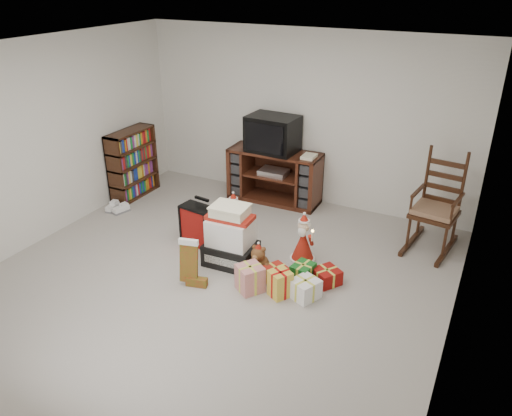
# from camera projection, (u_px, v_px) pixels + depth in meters

# --- Properties ---
(room) EXTENTS (5.01, 5.01, 2.51)m
(room) POSITION_uv_depth(u_px,v_px,m) (213.00, 177.00, 5.18)
(room) COLOR #A8A29A
(room) RESTS_ON ground
(tv_stand) EXTENTS (1.39, 0.52, 0.79)m
(tv_stand) POSITION_uv_depth(u_px,v_px,m) (274.00, 176.00, 7.47)
(tv_stand) COLOR #4D2416
(tv_stand) RESTS_ON floor
(bookshelf) EXTENTS (0.28, 0.85, 1.04)m
(bookshelf) POSITION_uv_depth(u_px,v_px,m) (133.00, 165.00, 7.60)
(bookshelf) COLOR #3B1E10
(bookshelf) RESTS_ON floor
(rocking_chair) EXTENTS (0.63, 0.93, 1.31)m
(rocking_chair) POSITION_uv_depth(u_px,v_px,m) (435.00, 214.00, 6.20)
(rocking_chair) COLOR #3B1E10
(rocking_chair) RESTS_ON floor
(gift_pile) EXTENTS (0.62, 0.46, 0.75)m
(gift_pile) POSITION_uv_depth(u_px,v_px,m) (231.00, 239.00, 5.86)
(gift_pile) COLOR black
(gift_pile) RESTS_ON floor
(red_suitcase) EXTENTS (0.43, 0.27, 0.62)m
(red_suitcase) POSITION_uv_depth(u_px,v_px,m) (198.00, 225.00, 6.30)
(red_suitcase) COLOR maroon
(red_suitcase) RESTS_ON floor
(stocking) EXTENTS (0.28, 0.17, 0.55)m
(stocking) POSITION_uv_depth(u_px,v_px,m) (189.00, 262.00, 5.51)
(stocking) COLOR #0E8014
(stocking) RESTS_ON floor
(teddy_bear) EXTENTS (0.25, 0.22, 0.37)m
(teddy_bear) POSITION_uv_depth(u_px,v_px,m) (259.00, 262.00, 5.72)
(teddy_bear) COLOR brown
(teddy_bear) RESTS_ON floor
(santa_figurine) EXTENTS (0.31, 0.29, 0.63)m
(santa_figurine) POSITION_uv_depth(u_px,v_px,m) (303.00, 243.00, 5.95)
(santa_figurine) COLOR maroon
(santa_figurine) RESTS_ON floor
(mrs_claus_figurine) EXTENTS (0.27, 0.26, 0.56)m
(mrs_claus_figurine) POSITION_uv_depth(u_px,v_px,m) (234.00, 216.00, 6.66)
(mrs_claus_figurine) COLOR maroon
(mrs_claus_figurine) RESTS_ON floor
(sneaker_pair) EXTENTS (0.32, 0.27, 0.09)m
(sneaker_pair) POSITION_uv_depth(u_px,v_px,m) (117.00, 208.00, 7.27)
(sneaker_pair) COLOR white
(sneaker_pair) RESTS_ON floor
(gift_cluster) EXTENTS (0.72, 1.00, 0.25)m
(gift_cluster) POSITION_uv_depth(u_px,v_px,m) (291.00, 278.00, 5.49)
(gift_cluster) COLOR #A21E12
(gift_cluster) RESTS_ON floor
(crt_television) EXTENTS (0.73, 0.55, 0.52)m
(crt_television) POSITION_uv_depth(u_px,v_px,m) (273.00, 134.00, 7.19)
(crt_television) COLOR black
(crt_television) RESTS_ON tv_stand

